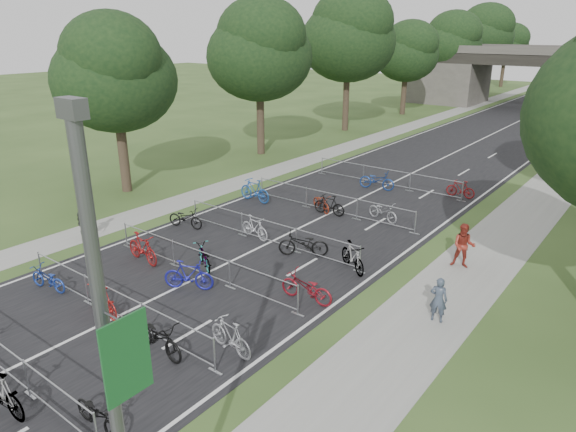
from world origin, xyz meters
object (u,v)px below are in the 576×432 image
object	(u,v)px
pedestrian_a	(438,300)
pedestrian_b	(464,246)
overpass_bridge	(548,79)
lamppost	(116,407)
pedestrian_c	(83,222)

from	to	relation	value
pedestrian_a	pedestrian_b	xyz separation A→B (m)	(-0.79, 4.42, 0.13)
overpass_bridge	pedestrian_a	size ratio (longest dim) A/B	20.21
overpass_bridge	pedestrian_a	xyz separation A→B (m)	(8.37, -51.56, -2.77)
lamppost	pedestrian_a	distance (m)	11.96
overpass_bridge	pedestrian_c	distance (m)	55.14
overpass_bridge	pedestrian_c	size ratio (longest dim) A/B	18.80
pedestrian_b	overpass_bridge	bearing A→B (deg)	82.48
overpass_bridge	pedestrian_b	size ratio (longest dim) A/B	17.23
lamppost	pedestrian_b	bearing A→B (deg)	92.73
lamppost	overpass_bridge	bearing A→B (deg)	97.53
pedestrian_a	pedestrian_c	distance (m)	15.48
lamppost	pedestrian_b	xyz separation A→B (m)	(-0.76, 15.85, -3.38)
pedestrian_a	pedestrian_b	size ratio (longest dim) A/B	0.85
lamppost	pedestrian_c	size ratio (longest dim) A/B	4.98
lamppost	pedestrian_b	world-z (taller)	lamppost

